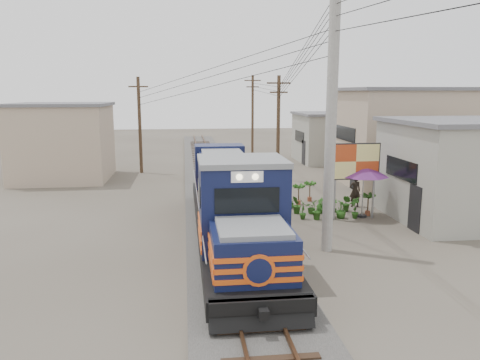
{
  "coord_description": "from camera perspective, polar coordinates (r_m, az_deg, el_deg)",
  "views": [
    {
      "loc": [
        -1.77,
        -16.95,
        5.92
      ],
      "look_at": [
        0.56,
        2.62,
        2.2
      ],
      "focal_mm": 35.0,
      "sensor_mm": 36.0,
      "label": 1
    }
  ],
  "objects": [
    {
      "name": "vendor",
      "position": [
        25.11,
        13.84,
        -1.31
      ],
      "size": [
        0.62,
        0.42,
        1.67
      ],
      "primitive_type": "imported",
      "rotation": [
        0.0,
        0.0,
        3.17
      ],
      "color": "black",
      "rests_on": "ground"
    },
    {
      "name": "plant_nursery",
      "position": [
        23.02,
        9.95,
        -3.24
      ],
      "size": [
        3.33,
        2.91,
        1.03
      ],
      "color": "#245317",
      "rests_on": "ground"
    },
    {
      "name": "wooden_pole_far",
      "position": [
        45.47,
        1.54,
        8.17
      ],
      "size": [
        1.6,
        0.24,
        7.5
      ],
      "color": "#4C3826",
      "rests_on": "ground"
    },
    {
      "name": "track",
      "position": [
        27.6,
        -2.97,
        -1.17
      ],
      "size": [
        1.15,
        70.0,
        0.12
      ],
      "color": "#51331E",
      "rests_on": "ground"
    },
    {
      "name": "billboard",
      "position": [
        22.32,
        13.9,
        1.98
      ],
      "size": [
        2.34,
        0.19,
        3.61
      ],
      "rotation": [
        0.0,
        0.0,
        0.03
      ],
      "color": "#99999E",
      "rests_on": "ground"
    },
    {
      "name": "power_lines",
      "position": [
        25.55,
        -3.22,
        14.36
      ],
      "size": [
        9.65,
        19.0,
        3.3
      ],
      "color": "black",
      "rests_on": "ground"
    },
    {
      "name": "shophouse_front",
      "position": [
        24.23,
        26.53,
        1.1
      ],
      "size": [
        7.35,
        6.3,
        4.7
      ],
      "color": "gray",
      "rests_on": "ground"
    },
    {
      "name": "shophouse_back",
      "position": [
        41.17,
        11.36,
        5.16
      ],
      "size": [
        6.3,
        6.3,
        4.2
      ],
      "color": "gray",
      "rests_on": "ground"
    },
    {
      "name": "locomotive",
      "position": [
        18.4,
        -1.08,
        -2.75
      ],
      "size": [
        2.76,
        15.02,
        3.72
      ],
      "color": "black",
      "rests_on": "ground"
    },
    {
      "name": "ballast",
      "position": [
        27.63,
        -2.96,
        -1.53
      ],
      "size": [
        3.6,
        70.0,
        0.16
      ],
      "primitive_type": "cube",
      "color": "#595651",
      "rests_on": "ground"
    },
    {
      "name": "shophouse_left",
      "position": [
        34.13,
        -20.78,
        4.42
      ],
      "size": [
        6.3,
        6.3,
        5.2
      ],
      "color": "tan",
      "rests_on": "ground"
    },
    {
      "name": "shophouse_mid",
      "position": [
        32.4,
        19.45,
        5.1
      ],
      "size": [
        8.4,
        7.35,
        6.2
      ],
      "color": "tan",
      "rests_on": "ground"
    },
    {
      "name": "wooden_pole_mid",
      "position": [
        31.66,
        4.68,
        6.59
      ],
      "size": [
        1.6,
        0.24,
        7.0
      ],
      "color": "#4C3826",
      "rests_on": "ground"
    },
    {
      "name": "ground",
      "position": [
        18.04,
        -0.78,
        -8.47
      ],
      "size": [
        120.0,
        120.0,
        0.0
      ],
      "primitive_type": "plane",
      "color": "#473F35",
      "rests_on": "ground"
    },
    {
      "name": "utility_pole_main",
      "position": [
        17.3,
        11.06,
        7.45
      ],
      "size": [
        0.4,
        0.4,
        10.0
      ],
      "color": "#9E9B93",
      "rests_on": "ground"
    },
    {
      "name": "wooden_pole_left",
      "position": [
        35.17,
        -12.13,
        6.79
      ],
      "size": [
        1.6,
        0.24,
        7.0
      ],
      "color": "#4C3826",
      "rests_on": "ground"
    },
    {
      "name": "market_umbrella",
      "position": [
        22.84,
        14.87,
        1.15
      ],
      "size": [
        2.79,
        2.79,
        2.59
      ],
      "rotation": [
        0.0,
        0.0,
        0.21
      ],
      "color": "black",
      "rests_on": "ground"
    }
  ]
}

